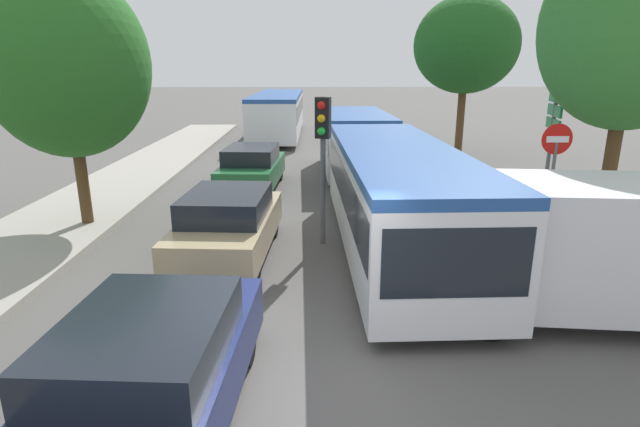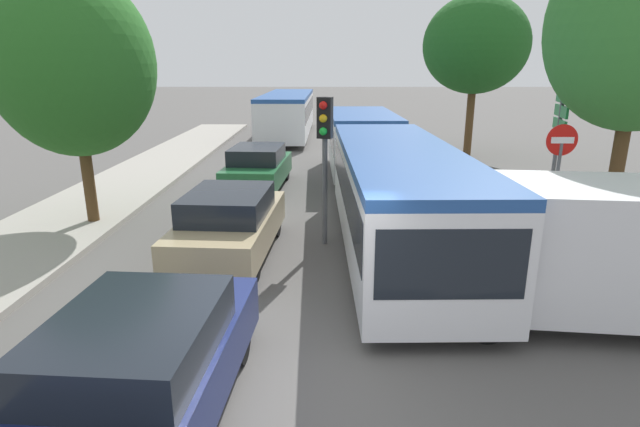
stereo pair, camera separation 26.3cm
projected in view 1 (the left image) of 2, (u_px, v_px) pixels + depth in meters
name	position (u px, v px, depth m)	size (l,w,h in m)	color
ground_plane	(311.00, 392.00, 6.43)	(200.00, 200.00, 0.00)	#565451
kerb_strip_left	(127.00, 180.00, 18.13)	(3.20, 34.73, 0.14)	#9E998E
articulated_bus	(374.00, 163.00, 14.41)	(2.72, 15.97, 2.37)	silver
city_bus_rear	(278.00, 112.00, 29.70)	(2.76, 11.72, 2.51)	silver
queued_car_navy	(152.00, 373.00, 5.58)	(2.10, 4.39, 1.49)	navy
queued_car_tan	(229.00, 224.00, 10.86)	(2.08, 4.37, 1.48)	tan
queued_car_green	(252.00, 167.00, 16.98)	(2.05, 4.29, 1.45)	#236638
white_van	(602.00, 248.00, 8.02)	(5.18, 2.47, 2.31)	silver
traffic_light	(323.00, 138.00, 11.14)	(0.37, 0.39, 3.40)	#56595E
no_entry_sign	(554.00, 165.00, 11.39)	(0.70, 0.08, 2.82)	#56595E
direction_sign_post	(553.00, 126.00, 12.84)	(0.39, 1.38, 3.60)	#56595E
tree_left_mid	(65.00, 69.00, 11.92)	(3.89, 3.89, 6.35)	#51381E
tree_right_near	(633.00, 27.00, 11.13)	(4.01, 4.01, 7.20)	#51381E
tree_right_mid	(465.00, 48.00, 22.38)	(4.66, 4.66, 7.10)	#51381E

